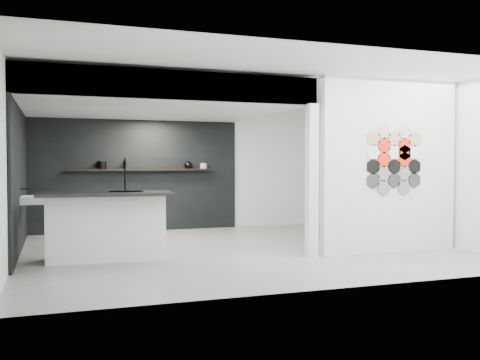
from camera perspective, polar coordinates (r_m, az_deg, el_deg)
name	(u,v)px	position (r m, az deg, el deg)	size (l,w,h in m)	color
floor	(240,250)	(9.01, 0.03, -7.43)	(7.00, 6.00, 0.01)	slate
partition_panel	(390,166)	(9.01, 15.68, 1.48)	(2.45, 0.15, 2.80)	silver
bay_clad_back	(136,176)	(11.49, -11.04, 0.46)	(4.40, 0.04, 2.35)	black
bay_clad_left	(19,179)	(9.42, -22.49, 0.05)	(0.04, 4.00, 2.35)	black
bulkhead	(152,100)	(9.60, -9.41, 8.42)	(4.40, 4.00, 0.40)	silver
corner_column	(312,180)	(8.29, 7.67, -0.05)	(0.16, 0.16, 2.35)	silver
fascia_beam	(175,85)	(7.73, -6.96, 10.03)	(4.40, 0.16, 0.40)	silver
wall_basin	(34,200)	(9.22, -21.11, -1.99)	(0.40, 0.60, 0.12)	silver
display_shelf	(141,170)	(11.39, -10.47, 1.08)	(3.00, 0.15, 0.04)	black
kitchen_island	(107,225)	(8.23, -14.01, -4.67)	(1.99, 1.02, 1.55)	silver
stockpot	(102,165)	(11.30, -14.53, 1.55)	(0.19, 0.19, 0.16)	black
kettle	(188,165)	(11.59, -5.53, 1.60)	(0.18, 0.18, 0.15)	black
glass_bowl	(204,166)	(11.67, -3.91, 1.50)	(0.15, 0.15, 0.11)	gray
glass_vase	(204,166)	(11.67, -3.90, 1.52)	(0.09, 0.09, 0.12)	gray
bottle_dark	(125,165)	(11.35, -12.20, 1.60)	(0.06, 0.06, 0.17)	black
utensil_cup	(99,166)	(11.29, -14.81, 1.40)	(0.08, 0.08, 0.10)	black
hex_tile_cluster	(395,159)	(8.96, 16.17, 2.14)	(1.04, 0.02, 1.16)	#2D2D2D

